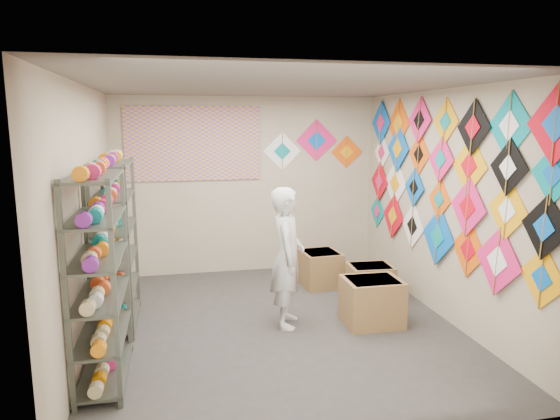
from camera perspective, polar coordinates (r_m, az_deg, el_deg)
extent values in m
plane|color=#322F2C|center=(5.92, -0.35, -13.03)|extent=(4.50, 4.50, 0.00)
plane|color=tan|center=(7.72, -3.76, 2.81)|extent=(4.00, 0.00, 4.00)
plane|color=tan|center=(3.42, 7.39, -6.55)|extent=(4.00, 0.00, 4.00)
plane|color=tan|center=(5.49, -21.25, -0.82)|extent=(0.00, 4.50, 4.50)
plane|color=tan|center=(6.25, 17.90, 0.62)|extent=(0.00, 4.50, 4.50)
plane|color=#686158|center=(5.46, -0.38, 14.03)|extent=(4.50, 4.50, 0.00)
cube|color=#4C5147|center=(4.74, -19.88, -7.40)|extent=(0.40, 1.10, 1.90)
cube|color=#4C5147|center=(5.98, -18.26, -3.72)|extent=(0.40, 1.10, 1.90)
cylinder|color=#E72475|center=(4.25, -20.81, -8.08)|extent=(0.12, 0.10, 0.12)
cylinder|color=orange|center=(4.44, -20.45, -7.32)|extent=(0.12, 0.10, 0.12)
cylinder|color=orange|center=(4.62, -20.11, -6.62)|extent=(0.12, 0.10, 0.12)
cylinder|color=white|center=(4.80, -19.80, -5.98)|extent=(0.12, 0.10, 0.12)
cylinder|color=#E44D1F|center=(4.98, -19.51, -5.38)|extent=(0.12, 0.10, 0.12)
cylinder|color=#752090|center=(5.17, -19.25, -4.82)|extent=(0.12, 0.10, 0.12)
cylinder|color=#CEBB7F|center=(5.50, -18.83, -3.93)|extent=(0.12, 0.10, 0.12)
cylinder|color=teal|center=(5.68, -18.61, -3.47)|extent=(0.12, 0.10, 0.12)
cylinder|color=#E72475|center=(5.87, -18.40, -3.04)|extent=(0.12, 0.10, 0.12)
cylinder|color=orange|center=(6.05, -18.21, -2.63)|extent=(0.12, 0.10, 0.12)
cylinder|color=orange|center=(6.24, -18.03, -2.25)|extent=(0.12, 0.10, 0.12)
cylinder|color=white|center=(6.43, -17.86, -1.89)|extent=(0.12, 0.10, 0.12)
cube|color=#F5A109|center=(4.92, 27.79, -6.93)|extent=(0.01, 0.57, 0.57)
cube|color=#EC1C6B|center=(5.35, 23.63, -5.39)|extent=(0.04, 0.70, 0.70)
cube|color=#F1560A|center=(5.79, 20.73, -4.26)|extent=(0.02, 0.62, 0.62)
cube|color=blue|center=(6.29, 17.58, -2.90)|extent=(0.04, 0.71, 0.71)
cube|color=white|center=(6.88, 14.92, -1.77)|extent=(0.02, 0.62, 0.62)
cube|color=red|center=(7.37, 12.79, -0.67)|extent=(0.04, 0.65, 0.65)
cube|color=#008995|center=(7.93, 11.07, -0.16)|extent=(0.01, 0.52, 0.52)
cube|color=black|center=(4.81, 28.01, -1.76)|extent=(0.03, 0.58, 0.58)
cube|color=#F5A109|center=(5.21, 24.57, -0.03)|extent=(0.03, 0.59, 0.59)
cube|color=#EC1C6B|center=(5.71, 20.68, 0.31)|extent=(0.03, 0.65, 0.65)
cube|color=#F1560A|center=(6.25, 17.76, 1.18)|extent=(0.03, 0.50, 0.50)
cube|color=blue|center=(6.77, 15.08, 2.53)|extent=(0.02, 0.52, 0.52)
cube|color=white|center=(7.32, 13.03, 2.98)|extent=(0.02, 0.70, 0.70)
cube|color=red|center=(7.78, 11.29, 3.21)|extent=(0.02, 0.60, 0.60)
cube|color=#008995|center=(4.74, 28.83, 3.64)|extent=(0.02, 0.54, 0.54)
cube|color=black|center=(5.16, 24.66, 4.44)|extent=(0.02, 0.55, 0.55)
cube|color=#F5A109|center=(5.71, 20.83, 4.75)|extent=(0.03, 0.65, 0.65)
cube|color=#EC1C6B|center=(6.18, 17.91, 5.53)|extent=(0.04, 0.56, 0.56)
cube|color=#F1560A|center=(6.68, 15.61, 6.14)|extent=(0.02, 0.55, 0.55)
cube|color=blue|center=(7.20, 13.31, 6.83)|extent=(0.03, 0.66, 0.66)
cube|color=white|center=(7.74, 11.57, 6.48)|extent=(0.02, 0.54, 0.54)
cube|color=red|center=(4.71, 29.07, 8.61)|extent=(0.01, 0.71, 0.71)
cube|color=#008995|center=(5.19, 24.80, 8.76)|extent=(0.01, 0.66, 0.66)
cube|color=black|center=(5.64, 21.23, 8.82)|extent=(0.02, 0.60, 0.60)
cube|color=#F5A109|center=(6.15, 18.41, 9.58)|extent=(0.02, 0.55, 0.55)
cube|color=#EC1C6B|center=(6.66, 15.65, 9.87)|extent=(0.04, 0.60, 0.60)
cube|color=#F1560A|center=(7.25, 13.37, 9.61)|extent=(0.03, 0.69, 0.69)
cube|color=blue|center=(7.75, 11.46, 9.74)|extent=(0.01, 0.66, 0.66)
cube|color=white|center=(7.76, 0.25, 6.73)|extent=(0.59, 0.02, 0.59)
cube|color=#EC1C6B|center=(7.89, 4.19, 7.92)|extent=(0.66, 0.02, 0.66)
cube|color=#F1560A|center=(8.05, 7.62, 6.59)|extent=(0.52, 0.02, 0.52)
cube|color=purple|center=(7.58, -9.85, 7.48)|extent=(2.00, 0.01, 1.10)
imported|color=silver|center=(5.68, 0.86, -5.44)|extent=(0.77, 0.67, 1.61)
cube|color=brown|center=(5.96, 10.45, -10.26)|extent=(0.65, 0.54, 0.54)
cube|color=brown|center=(6.76, 10.27, -8.13)|extent=(0.59, 0.49, 0.46)
cube|color=brown|center=(7.21, 4.62, -6.69)|extent=(0.56, 0.61, 0.50)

